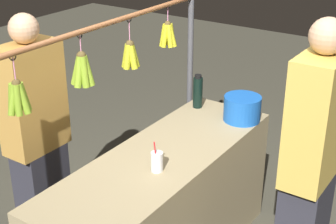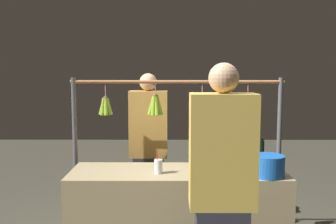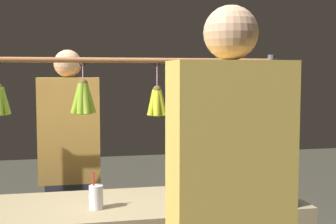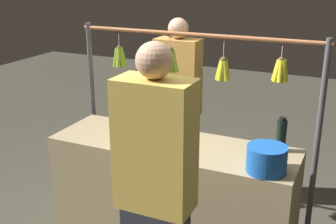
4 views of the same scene
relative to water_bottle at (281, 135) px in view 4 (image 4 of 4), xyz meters
name	(u,v)px [view 4 (image 4 of 4)]	position (x,y,z in m)	size (l,w,h in m)	color
market_counter	(173,194)	(0.75, 0.20, -0.54)	(1.83, 0.60, 0.84)	tan
display_rack	(193,88)	(0.75, -0.21, 0.20)	(2.01, 0.14, 1.62)	#4C4C51
water_bottle	(281,135)	(0.00, 0.00, 0.00)	(0.07, 0.07, 0.25)	black
blue_bucket	(267,159)	(0.02, 0.37, -0.03)	(0.26, 0.26, 0.17)	blue
drink_cup	(148,136)	(0.91, 0.28, -0.06)	(0.07, 0.07, 0.19)	silver
vendor_person	(178,110)	(1.04, -0.57, -0.14)	(0.39, 0.21, 1.66)	#2D2D38
customer_person	(156,201)	(0.48, 1.02, -0.10)	(0.41, 0.22, 1.74)	#2D2D38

